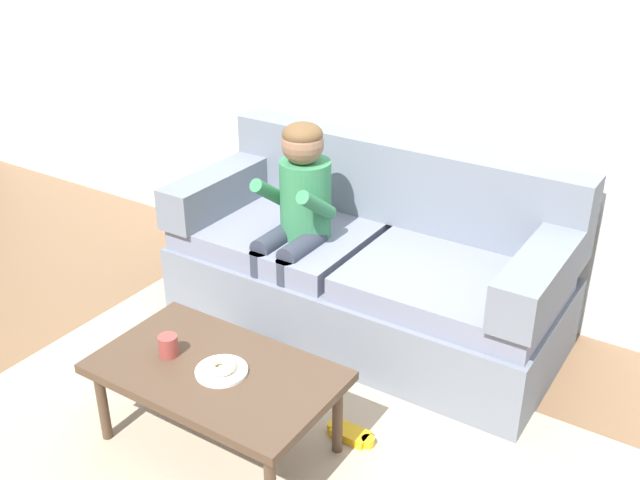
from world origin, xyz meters
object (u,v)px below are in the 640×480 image
coffee_table (216,377)px  donut (221,366)px  couch (370,267)px  person_child (297,209)px  mug (168,346)px  toy_controller (350,435)px

coffee_table → donut: size_ratio=8.22×
couch → coffee_table: size_ratio=2.02×
donut → person_child: bearing=107.1°
couch → person_child: size_ratio=1.81×
couch → mug: (-0.27, -1.20, 0.10)m
couch → donut: bearing=-90.6°
couch → toy_controller: size_ratio=8.82×
couch → toy_controller: (0.39, -0.84, -0.32)m
coffee_table → person_child: 1.04m
donut → coffee_table: bearing=167.0°
person_child → toy_controller: person_child is taller
coffee_table → toy_controller: (0.44, 0.32, -0.33)m
mug → toy_controller: size_ratio=0.40×
donut → mug: mug is taller
donut → mug: 0.26m
couch → mug: couch is taller
coffee_table → mug: (-0.22, -0.03, 0.09)m
coffee_table → person_child: bearing=105.1°
couch → person_child: bearing=-146.6°
person_child → mug: 1.02m
couch → toy_controller: couch is taller
couch → toy_controller: bearing=-65.1°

